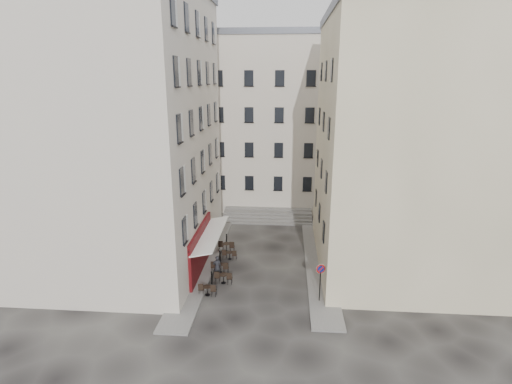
# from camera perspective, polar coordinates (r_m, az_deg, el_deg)

# --- Properties ---
(ground) EXTENTS (90.00, 90.00, 0.00)m
(ground) POSITION_cam_1_polar(r_m,az_deg,el_deg) (29.66, 0.36, -12.30)
(ground) COLOR black
(ground) RESTS_ON ground
(sidewalk_left) EXTENTS (2.00, 22.00, 0.12)m
(sidewalk_left) POSITION_cam_1_polar(r_m,az_deg,el_deg) (33.75, -6.86, -8.62)
(sidewalk_left) COLOR slate
(sidewalk_left) RESTS_ON ground
(sidewalk_right) EXTENTS (2.00, 18.00, 0.12)m
(sidewalk_right) POSITION_cam_1_polar(r_m,az_deg,el_deg) (32.35, 8.86, -9.85)
(sidewalk_right) COLOR slate
(sidewalk_right) RESTS_ON ground
(building_left) EXTENTS (12.20, 16.20, 20.60)m
(building_left) POSITION_cam_1_polar(r_m,az_deg,el_deg) (31.79, -18.63, 8.41)
(building_left) COLOR beige
(building_left) RESTS_ON ground
(building_right) EXTENTS (12.20, 14.20, 18.60)m
(building_right) POSITION_cam_1_polar(r_m,az_deg,el_deg) (31.12, 20.68, 6.20)
(building_right) COLOR #B8AE89
(building_right) RESTS_ON ground
(building_back) EXTENTS (18.20, 10.20, 18.60)m
(building_back) POSITION_cam_1_polar(r_m,az_deg,el_deg) (45.37, 0.90, 10.02)
(building_back) COLOR beige
(building_back) RESTS_ON ground
(cafe_storefront) EXTENTS (1.74, 7.30, 3.50)m
(cafe_storefront) POSITION_cam_1_polar(r_m,az_deg,el_deg) (30.30, -7.73, -7.86)
(cafe_storefront) COLOR #4D0B0E
(cafe_storefront) RESTS_ON ground
(stone_steps) EXTENTS (9.00, 3.15, 0.80)m
(stone_steps) POSITION_cam_1_polar(r_m,az_deg,el_deg) (41.00, 1.66, -3.44)
(stone_steps) COLOR #5E5C59
(stone_steps) RESTS_ON ground
(bollard_near) EXTENTS (0.12, 0.12, 0.98)m
(bollard_near) POSITION_cam_1_polar(r_m,az_deg,el_deg) (28.93, -6.36, -12.01)
(bollard_near) COLOR black
(bollard_near) RESTS_ON ground
(bollard_mid) EXTENTS (0.12, 0.12, 0.98)m
(bollard_mid) POSITION_cam_1_polar(r_m,az_deg,el_deg) (32.00, -5.19, -9.08)
(bollard_mid) COLOR black
(bollard_mid) RESTS_ON ground
(bollard_far) EXTENTS (0.12, 0.12, 0.98)m
(bollard_far) POSITION_cam_1_polar(r_m,az_deg,el_deg) (35.16, -4.23, -6.67)
(bollard_far) COLOR black
(bollard_far) RESTS_ON ground
(no_parking_sign) EXTENTS (0.59, 0.22, 2.68)m
(no_parking_sign) POSITION_cam_1_polar(r_m,az_deg,el_deg) (26.35, 9.20, -11.72)
(no_parking_sign) COLOR black
(no_parking_sign) RESTS_ON ground
(bistro_table_a) EXTENTS (1.21, 0.57, 0.85)m
(bistro_table_a) POSITION_cam_1_polar(r_m,az_deg,el_deg) (27.64, -6.95, -13.67)
(bistro_table_a) COLOR black
(bistro_table_a) RESTS_ON ground
(bistro_table_b) EXTENTS (1.26, 0.59, 0.89)m
(bistro_table_b) POSITION_cam_1_polar(r_m,az_deg,el_deg) (28.96, -4.67, -12.09)
(bistro_table_b) COLOR black
(bistro_table_b) RESTS_ON ground
(bistro_table_c) EXTENTS (1.32, 0.62, 0.93)m
(bistro_table_c) POSITION_cam_1_polar(r_m,az_deg,el_deg) (30.34, -5.18, -10.67)
(bistro_table_c) COLOR black
(bistro_table_c) RESTS_ON ground
(bistro_table_d) EXTENTS (1.17, 0.55, 0.82)m
(bistro_table_d) POSITION_cam_1_polar(r_m,az_deg,el_deg) (32.40, -3.80, -8.93)
(bistro_table_d) COLOR black
(bistro_table_d) RESTS_ON ground
(bistro_table_e) EXTENTS (1.35, 0.63, 0.95)m
(bistro_table_e) POSITION_cam_1_polar(r_m,az_deg,el_deg) (33.75, -4.23, -7.75)
(bistro_table_e) COLOR black
(bistro_table_e) RESTS_ON ground
(pedestrian) EXTENTS (0.71, 0.57, 1.68)m
(pedestrian) POSITION_cam_1_polar(r_m,az_deg,el_deg) (29.64, -5.57, -10.57)
(pedestrian) COLOR black
(pedestrian) RESTS_ON ground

